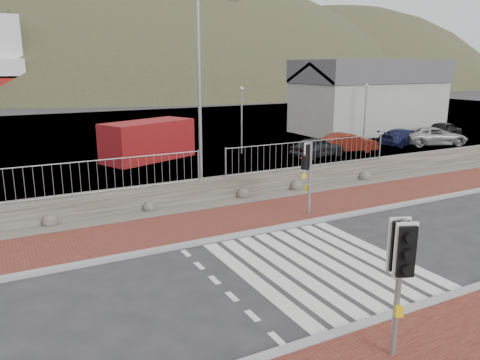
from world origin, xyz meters
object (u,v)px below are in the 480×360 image
traffic_signal_far (310,163)px  car_d (434,136)px  car_a (318,147)px  traffic_signal_near (401,260)px  streetlight (203,88)px  car_b (348,143)px  shipping_container (148,140)px  car_c (403,137)px  car_e (444,130)px

traffic_signal_far → car_d: traffic_signal_far is taller
car_a → traffic_signal_near: bearing=139.1°
traffic_signal_far → car_d: size_ratio=0.61×
streetlight → car_b: streetlight is taller
shipping_container → car_d: 19.45m
car_c → car_d: size_ratio=0.89×
car_b → car_e: 10.48m
traffic_signal_far → car_d: bearing=-169.6°
car_d → car_b: bearing=104.9°
car_b → traffic_signal_far: bearing=144.3°
streetlight → shipping_container: streetlight is taller
car_b → car_c: 5.13m
traffic_signal_near → shipping_container: size_ratio=0.51×
shipping_container → car_a: bearing=-46.5°
car_b → streetlight: bearing=123.5°
streetlight → car_e: (22.52, 6.31, -3.87)m
car_a → car_e: car_e is taller
traffic_signal_near → car_c: traffic_signal_near is taller
shipping_container → car_e: shipping_container is taller
shipping_container → car_a: (9.22, -3.98, -0.52)m
traffic_signal_near → car_e: bearing=59.4°
car_b → car_a: bearing=108.4°
traffic_signal_far → streetlight: (-2.25, 4.31, 2.53)m
car_b → car_e: bearing=-72.4°
traffic_signal_far → car_a: bearing=-145.5°
traffic_signal_near → car_a: (10.90, 16.81, -1.39)m
streetlight → car_e: streetlight is taller
car_e → car_d: bearing=105.7°
traffic_signal_near → car_a: size_ratio=0.78×
streetlight → car_c: bearing=41.8°
car_e → car_c: bearing=86.8°
streetlight → car_c: 18.46m
streetlight → car_b: bearing=47.4°
streetlight → car_e: size_ratio=2.16×
car_c → car_d: 2.16m
car_b → car_e: (10.40, 1.25, 0.02)m
traffic_signal_near → traffic_signal_far: size_ratio=1.02×
shipping_container → car_d: size_ratio=1.21×
car_e → shipping_container: bearing=70.2°
traffic_signal_far → streetlight: streetlight is taller
car_d → streetlight: bearing=122.9°
car_a → car_b: 2.69m
shipping_container → car_b: bearing=-40.1°
streetlight → car_c: streetlight is taller
car_b → shipping_container: bearing=83.8°
traffic_signal_far → car_b: (9.87, 9.37, -1.36)m
traffic_signal_near → shipping_container: traffic_signal_near is taller
car_c → car_e: 5.38m
car_c → car_a: bearing=88.2°
streetlight → car_a: 11.26m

